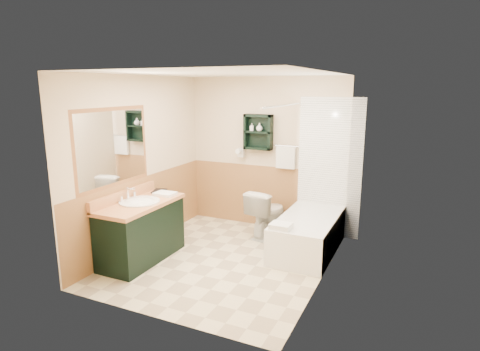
# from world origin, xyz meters

# --- Properties ---
(floor) EXTENTS (3.00, 3.00, 0.00)m
(floor) POSITION_xyz_m (0.00, 0.00, 0.00)
(floor) COLOR beige
(floor) RESTS_ON ground
(back_wall) EXTENTS (2.60, 0.04, 2.40)m
(back_wall) POSITION_xyz_m (0.00, 1.52, 1.20)
(back_wall) COLOR #F8EBC2
(back_wall) RESTS_ON ground
(left_wall) EXTENTS (0.04, 3.00, 2.40)m
(left_wall) POSITION_xyz_m (-1.32, 0.00, 1.20)
(left_wall) COLOR #F8EBC2
(left_wall) RESTS_ON ground
(right_wall) EXTENTS (0.04, 3.00, 2.40)m
(right_wall) POSITION_xyz_m (1.32, 0.00, 1.20)
(right_wall) COLOR #F8EBC2
(right_wall) RESTS_ON ground
(ceiling) EXTENTS (2.60, 3.00, 0.04)m
(ceiling) POSITION_xyz_m (0.00, 0.00, 2.42)
(ceiling) COLOR white
(ceiling) RESTS_ON back_wall
(wainscot_left) EXTENTS (2.98, 2.98, 1.00)m
(wainscot_left) POSITION_xyz_m (-1.29, 0.00, 0.50)
(wainscot_left) COLOR #B6824A
(wainscot_left) RESTS_ON left_wall
(wainscot_back) EXTENTS (2.58, 2.58, 1.00)m
(wainscot_back) POSITION_xyz_m (0.00, 1.49, 0.50)
(wainscot_back) COLOR #B6824A
(wainscot_back) RESTS_ON back_wall
(mirror_frame) EXTENTS (1.30, 1.30, 1.00)m
(mirror_frame) POSITION_xyz_m (-1.27, -0.55, 1.50)
(mirror_frame) COLOR brown
(mirror_frame) RESTS_ON left_wall
(mirror_glass) EXTENTS (1.20, 1.20, 0.90)m
(mirror_glass) POSITION_xyz_m (-1.27, -0.55, 1.50)
(mirror_glass) COLOR white
(mirror_glass) RESTS_ON left_wall
(tile_right) EXTENTS (1.50, 1.50, 2.10)m
(tile_right) POSITION_xyz_m (1.28, 0.75, 1.05)
(tile_right) COLOR white
(tile_right) RESTS_ON right_wall
(tile_back) EXTENTS (0.95, 0.95, 2.10)m
(tile_back) POSITION_xyz_m (1.03, 1.48, 1.05)
(tile_back) COLOR white
(tile_back) RESTS_ON back_wall
(tile_accent) EXTENTS (1.50, 1.50, 0.10)m
(tile_accent) POSITION_xyz_m (1.27, 0.75, 1.90)
(tile_accent) COLOR #14482B
(tile_accent) RESTS_ON right_wall
(wall_shelf) EXTENTS (0.45, 0.15, 0.55)m
(wall_shelf) POSITION_xyz_m (-0.10, 1.41, 1.55)
(wall_shelf) COLOR black
(wall_shelf) RESTS_ON back_wall
(hair_dryer) EXTENTS (0.10, 0.24, 0.18)m
(hair_dryer) POSITION_xyz_m (-0.40, 1.43, 1.20)
(hair_dryer) COLOR silver
(hair_dryer) RESTS_ON back_wall
(towel_bar) EXTENTS (0.40, 0.06, 0.40)m
(towel_bar) POSITION_xyz_m (0.35, 1.45, 1.35)
(towel_bar) COLOR silver
(towel_bar) RESTS_ON back_wall
(curtain_rod) EXTENTS (0.03, 1.60, 0.03)m
(curtain_rod) POSITION_xyz_m (0.53, 0.75, 2.00)
(curtain_rod) COLOR silver
(curtain_rod) RESTS_ON back_wall
(shower_curtain) EXTENTS (1.05, 1.05, 1.70)m
(shower_curtain) POSITION_xyz_m (0.53, 0.92, 1.15)
(shower_curtain) COLOR beige
(shower_curtain) RESTS_ON curtain_rod
(vanity) EXTENTS (0.59, 1.24, 0.79)m
(vanity) POSITION_xyz_m (-0.99, -0.43, 0.39)
(vanity) COLOR black
(vanity) RESTS_ON ground
(bathtub) EXTENTS (0.74, 1.50, 0.49)m
(bathtub) POSITION_xyz_m (0.93, 0.77, 0.25)
(bathtub) COLOR white
(bathtub) RESTS_ON ground
(toilet) EXTENTS (0.54, 0.80, 0.72)m
(toilet) POSITION_xyz_m (0.20, 1.07, 0.36)
(toilet) COLOR white
(toilet) RESTS_ON ground
(counter_towel) EXTENTS (0.27, 0.22, 0.04)m
(counter_towel) POSITION_xyz_m (-0.89, -0.01, 0.81)
(counter_towel) COLOR silver
(counter_towel) RESTS_ON vanity
(vanity_book) EXTENTS (0.17, 0.08, 0.24)m
(vanity_book) POSITION_xyz_m (-1.16, 0.08, 0.91)
(vanity_book) COLOR black
(vanity_book) RESTS_ON vanity
(tub_towel) EXTENTS (0.26, 0.22, 0.07)m
(tub_towel) POSITION_xyz_m (0.73, 0.15, 0.53)
(tub_towel) COLOR silver
(tub_towel) RESTS_ON bathtub
(soap_bottle_a) EXTENTS (0.06, 0.12, 0.05)m
(soap_bottle_a) POSITION_xyz_m (-0.20, 1.40, 1.59)
(soap_bottle_a) COLOR white
(soap_bottle_a) RESTS_ON wall_shelf
(soap_bottle_b) EXTENTS (0.14, 0.16, 0.10)m
(soap_bottle_b) POSITION_xyz_m (-0.08, 1.40, 1.61)
(soap_bottle_b) COLOR white
(soap_bottle_b) RESTS_ON wall_shelf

